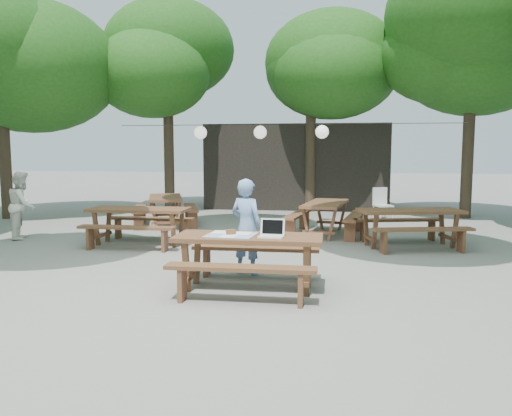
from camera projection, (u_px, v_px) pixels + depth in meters
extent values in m
plane|color=slate|center=(218.00, 281.00, 7.32)|extent=(80.00, 80.00, 0.00)
cube|color=black|center=(297.00, 166.00, 17.42)|extent=(6.00, 3.00, 2.80)
cube|color=#4F371C|center=(249.00, 238.00, 6.78)|extent=(2.00, 0.80, 0.06)
cube|color=#4F371C|center=(240.00, 268.00, 6.17)|extent=(1.90, 0.28, 0.05)
cube|color=#4F371C|center=(256.00, 248.00, 7.45)|extent=(1.90, 0.28, 0.05)
cube|color=#4F371C|center=(249.00, 265.00, 6.83)|extent=(1.70, 0.70, 0.69)
cube|color=#4F371C|center=(139.00, 210.00, 10.13)|extent=(2.00, 0.80, 0.06)
cube|color=#4F371C|center=(127.00, 227.00, 9.52)|extent=(1.90, 0.28, 0.05)
cube|color=#4F371C|center=(151.00, 219.00, 10.80)|extent=(1.90, 0.28, 0.05)
cube|color=#4F371C|center=(140.00, 228.00, 10.17)|extent=(1.70, 0.70, 0.69)
cube|color=#4F371C|center=(410.00, 211.00, 9.90)|extent=(2.13, 1.23, 0.06)
cube|color=#4F371C|center=(423.00, 229.00, 9.29)|extent=(1.91, 0.70, 0.05)
cube|color=#4F371C|center=(398.00, 220.00, 10.57)|extent=(1.91, 0.70, 0.05)
cube|color=#4F371C|center=(409.00, 230.00, 9.94)|extent=(1.81, 1.07, 0.69)
cube|color=#4F371C|center=(165.00, 198.00, 12.82)|extent=(1.40, 2.15, 0.06)
cube|color=#4F371C|center=(191.00, 208.00, 12.97)|extent=(0.88, 1.89, 0.05)
cube|color=#4F371C|center=(140.00, 209.00, 12.73)|extent=(0.88, 1.89, 0.05)
cube|color=#4F371C|center=(166.00, 212.00, 12.86)|extent=(1.21, 1.83, 0.69)
cube|color=#4F371C|center=(326.00, 204.00, 11.33)|extent=(1.11, 2.10, 0.06)
cube|color=#4F371C|center=(354.00, 216.00, 11.16)|extent=(0.59, 1.92, 0.05)
cube|color=#4F371C|center=(298.00, 214.00, 11.55)|extent=(0.59, 1.92, 0.05)
cube|color=#4F371C|center=(325.00, 220.00, 11.37)|extent=(0.97, 1.79, 0.69)
imported|color=#789EDB|center=(247.00, 227.00, 7.66)|extent=(0.64, 0.55, 1.48)
imported|color=white|center=(22.00, 205.00, 10.84)|extent=(0.78, 0.87, 1.48)
cube|color=silver|center=(383.00, 206.00, 13.88)|extent=(0.58, 0.58, 0.04)
cube|color=silver|center=(380.00, 196.00, 14.05)|extent=(0.42, 0.21, 0.48)
cube|color=silver|center=(383.00, 213.00, 13.91)|extent=(0.55, 0.55, 0.38)
cube|color=white|center=(271.00, 237.00, 6.63)|extent=(0.35, 0.25, 0.02)
cube|color=white|center=(273.00, 227.00, 6.73)|extent=(0.33, 0.08, 0.23)
cube|color=black|center=(273.00, 227.00, 6.73)|extent=(0.28, 0.06, 0.19)
cube|color=blue|center=(231.00, 235.00, 6.81)|extent=(0.70, 0.61, 0.01)
cube|color=white|center=(229.00, 236.00, 6.71)|extent=(0.25, 0.32, 0.00)
cube|color=white|center=(243.00, 233.00, 6.89)|extent=(0.24, 0.31, 0.00)
cube|color=white|center=(220.00, 232.00, 6.99)|extent=(0.22, 0.31, 0.00)
cube|color=brown|center=(231.00, 232.00, 6.83)|extent=(0.15, 0.13, 0.06)
cylinder|color=black|center=(287.00, 124.00, 12.86)|extent=(9.00, 0.02, 0.02)
sphere|color=white|center=(201.00, 133.00, 13.22)|extent=(0.34, 0.34, 0.34)
sphere|color=white|center=(260.00, 132.00, 12.99)|extent=(0.34, 0.34, 0.34)
sphere|color=white|center=(322.00, 132.00, 12.76)|extent=(0.34, 0.34, 0.34)
cylinder|color=#2D2319|center=(4.00, 141.00, 14.06)|extent=(0.32, 0.32, 4.38)
cylinder|color=#2D2319|center=(169.00, 140.00, 15.93)|extent=(0.32, 0.32, 4.56)
ellipsoid|color=#224F15|center=(167.00, 57.00, 15.65)|extent=(4.03, 4.03, 3.02)
cylinder|color=#2D2319|center=(311.00, 140.00, 15.78)|extent=(0.32, 0.32, 4.53)
ellipsoid|color=#224F15|center=(312.00, 57.00, 15.50)|extent=(4.44, 4.44, 3.33)
cylinder|color=#2D2319|center=(469.00, 132.00, 14.13)|extent=(0.32, 0.32, 4.91)
ellipsoid|color=#224F15|center=(473.00, 32.00, 13.83)|extent=(4.76, 4.76, 3.57)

